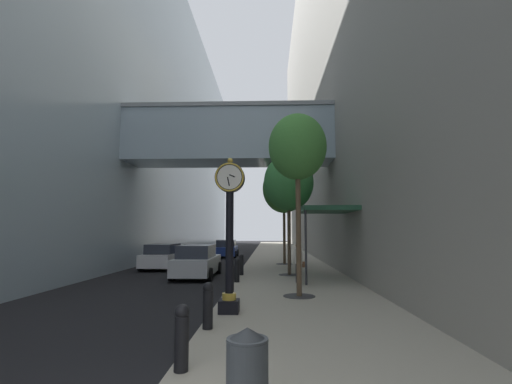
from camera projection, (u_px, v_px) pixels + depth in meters
ground_plane at (249, 260)px, 30.18m from camera, size 110.00×110.00×0.00m
sidewalk_right at (282, 257)px, 33.07m from camera, size 5.49×80.00×0.14m
building_block_left at (128, 110)px, 34.90m from camera, size 21.96×80.00×27.35m
building_block_right at (358, 68)px, 34.62m from camera, size 9.00×80.00×35.05m
street_clock at (230, 226)px, 10.39m from camera, size 0.84×0.55×4.31m
bollard_nearest at (182, 336)px, 5.99m from camera, size 0.25×0.25×1.05m
bollard_second at (208, 304)px, 8.55m from camera, size 0.25×0.25×1.05m
bollard_fourth at (231, 277)px, 13.68m from camera, size 0.25×0.25×1.05m
bollard_fifth at (237, 269)px, 16.24m from camera, size 0.25×0.25×1.05m
bollard_sixth at (241, 264)px, 18.80m from camera, size 0.25×0.25×1.05m
street_tree_near at (297, 148)px, 13.21m from camera, size 2.06×2.06×6.40m
street_tree_mid_near at (289, 183)px, 19.28m from camera, size 2.58×2.58×6.22m
street_tree_mid_far at (284, 189)px, 25.42m from camera, size 2.92×2.92×6.78m
trash_bin at (247, 370)px, 4.54m from camera, size 0.53×0.53×1.05m
pedestrian_walking at (299, 261)px, 16.17m from camera, size 0.46×0.35×1.72m
storefront_awning at (325, 211)px, 17.22m from camera, size 2.40×3.60×3.30m
car_white_near at (164, 256)px, 23.26m from camera, size 2.05×4.64×1.55m
car_silver_mid at (197, 261)px, 19.03m from camera, size 2.04×4.70×1.65m
car_blue_far at (226, 249)px, 32.94m from camera, size 2.06×4.09×1.56m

